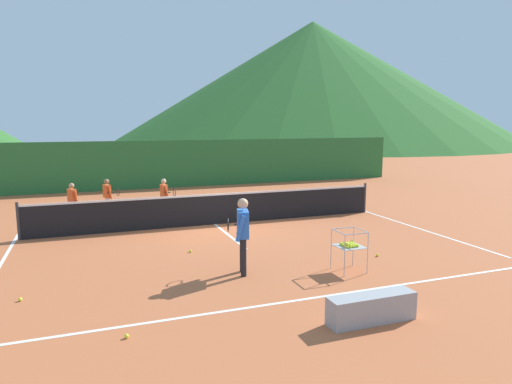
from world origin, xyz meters
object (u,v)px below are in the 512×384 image
(tennis_ball_5, at_px, (20,299))
(tennis_net, at_px, (215,209))
(tennis_ball_2, at_px, (248,231))
(courtside_bench, at_px, (371,308))
(student_0, at_px, (72,198))
(instructor, at_px, (242,229))
(tennis_ball_1, at_px, (377,255))
(student_2, at_px, (165,193))
(tennis_ball_3, at_px, (191,251))
(ball_cart, at_px, (349,245))
(tennis_ball_4, at_px, (352,241))
(tennis_ball_0, at_px, (127,336))
(student_1, at_px, (108,194))

(tennis_ball_5, bearing_deg, tennis_net, 44.03)
(tennis_ball_2, relative_size, courtside_bench, 0.05)
(student_0, bearing_deg, instructor, -63.30)
(tennis_net, relative_size, tennis_ball_1, 163.08)
(tennis_net, height_order, courtside_bench, tennis_net)
(student_2, bearing_deg, tennis_ball_3, -91.76)
(tennis_ball_1, distance_m, tennis_ball_2, 3.99)
(tennis_ball_3, bearing_deg, student_2, 88.24)
(ball_cart, xyz_separation_m, tennis_ball_4, (1.38, 2.03, -0.55))
(student_0, xyz_separation_m, tennis_ball_0, (0.92, -9.09, -0.70))
(tennis_ball_0, bearing_deg, student_2, 77.14)
(student_0, bearing_deg, tennis_ball_1, -44.87)
(tennis_ball_1, bearing_deg, tennis_ball_5, -179.51)
(tennis_ball_1, relative_size, tennis_ball_3, 1.00)
(tennis_ball_2, height_order, tennis_ball_3, same)
(student_0, height_order, student_1, student_1)
(student_1, distance_m, student_2, 1.95)
(student_0, relative_size, student_2, 0.97)
(tennis_ball_0, distance_m, courtside_bench, 3.84)
(tennis_ball_1, bearing_deg, tennis_ball_2, 121.44)
(student_0, bearing_deg, ball_cart, -53.06)
(tennis_net, bearing_deg, tennis_ball_3, -116.44)
(tennis_ball_1, relative_size, tennis_ball_2, 1.00)
(student_2, bearing_deg, courtside_bench, -79.73)
(student_0, distance_m, ball_cart, 9.47)
(tennis_ball_1, distance_m, tennis_ball_5, 7.67)
(student_1, bearing_deg, tennis_ball_3, -72.73)
(instructor, bearing_deg, student_0, 116.70)
(courtside_bench, bearing_deg, student_1, 109.08)
(tennis_net, relative_size, tennis_ball_2, 163.08)
(student_0, height_order, student_2, student_2)
(tennis_ball_1, distance_m, tennis_ball_3, 4.55)
(instructor, xyz_separation_m, tennis_ball_0, (-2.56, -2.16, -0.94))
(tennis_ball_4, distance_m, courtside_bench, 4.96)
(ball_cart, xyz_separation_m, tennis_ball_3, (-2.90, 2.59, -0.55))
(ball_cart, relative_size, tennis_ball_0, 13.22)
(tennis_ball_4, height_order, tennis_ball_5, same)
(student_1, xyz_separation_m, student_2, (1.82, -0.69, 0.01))
(tennis_ball_2, xyz_separation_m, tennis_ball_5, (-5.59, -3.47, 0.00))
(tennis_ball_4, xyz_separation_m, tennis_ball_5, (-7.82, -1.41, 0.00))
(student_2, bearing_deg, tennis_ball_4, -51.87)
(student_0, distance_m, student_2, 2.95)
(tennis_ball_0, distance_m, tennis_ball_4, 7.10)
(tennis_ball_4, bearing_deg, tennis_ball_1, -96.57)
(tennis_ball_3, bearing_deg, courtside_bench, -68.98)
(tennis_ball_3, distance_m, tennis_ball_5, 4.06)
(ball_cart, relative_size, tennis_ball_4, 13.22)
(student_1, distance_m, ball_cart, 9.21)
(tennis_ball_2, distance_m, tennis_ball_4, 3.04)
(student_0, relative_size, tennis_ball_0, 18.11)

